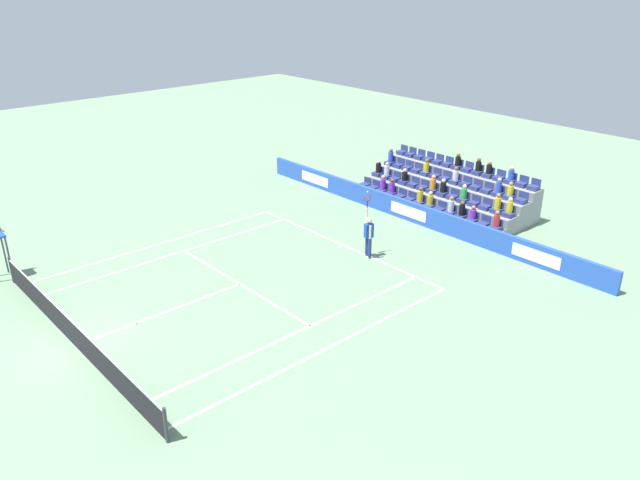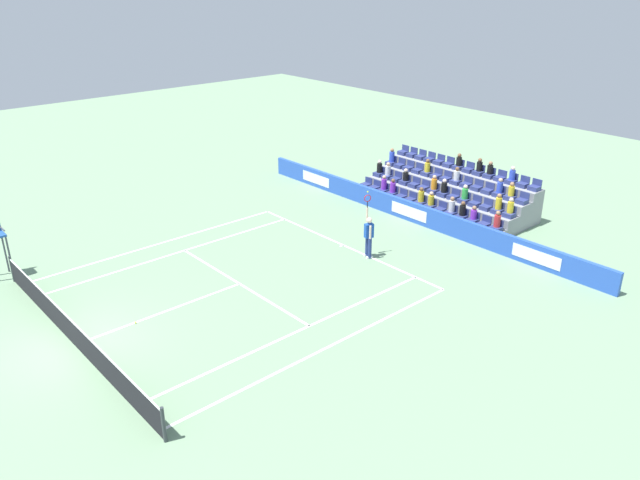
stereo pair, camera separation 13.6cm
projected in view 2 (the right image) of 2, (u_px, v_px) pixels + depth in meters
ground_plane at (75, 345)px, 19.98m from camera, size 80.00×80.00×0.00m
line_baseline at (343, 245)px, 27.20m from camera, size 10.97×0.10×0.01m
line_service at (240, 284)px, 23.86m from camera, size 8.23×0.10×0.01m
line_centre_service at (165, 312)px, 21.92m from camera, size 0.10×6.40×0.01m
line_singles_sideline_left at (175, 253)px, 26.41m from camera, size 0.10×11.89×0.01m
line_singles_sideline_right at (299, 331)px, 20.76m from camera, size 0.10×11.89×0.01m
line_doubles_sideline_left at (160, 244)px, 27.35m from camera, size 0.10×11.89×0.01m
line_doubles_sideline_right at (326, 348)px, 19.82m from camera, size 0.10×11.89×0.01m
line_centre_mark at (342, 246)px, 27.14m from camera, size 0.10×0.20×0.01m
sponsor_barrier at (410, 211)px, 29.68m from camera, size 20.20×0.22×0.96m
tennis_net at (72, 332)px, 19.78m from camera, size 11.97×0.10×1.07m
tennis_player at (369, 235)px, 25.70m from camera, size 0.51×0.43×2.85m
stadium_stand at (449, 194)px, 31.36m from camera, size 8.68×3.80×2.54m
loose_tennis_ball at (136, 323)px, 21.19m from camera, size 0.07×0.07×0.07m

